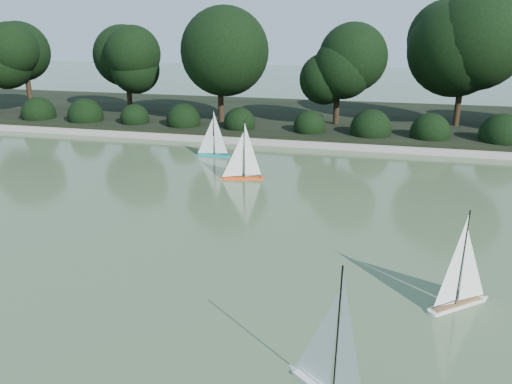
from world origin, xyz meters
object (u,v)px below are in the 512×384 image
sailboat_orange (239,170)px  sailboat_teal (211,148)px  sailboat_white_a (324,371)px  sailboat_white_b (464,290)px

sailboat_orange → sailboat_teal: 2.42m
sailboat_white_a → sailboat_teal: sailboat_white_a is taller
sailboat_white_a → sailboat_orange: 7.48m
sailboat_orange → sailboat_teal: bearing=125.4°
sailboat_orange → sailboat_white_b: bearing=-47.0°
sailboat_orange → sailboat_white_a: bearing=-67.5°
sailboat_orange → sailboat_teal: (-1.40, 1.97, -0.01)m
sailboat_white_b → sailboat_white_a: bearing=-127.3°
sailboat_white_a → sailboat_white_b: size_ratio=1.07×
sailboat_orange → sailboat_teal: size_ratio=1.06×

